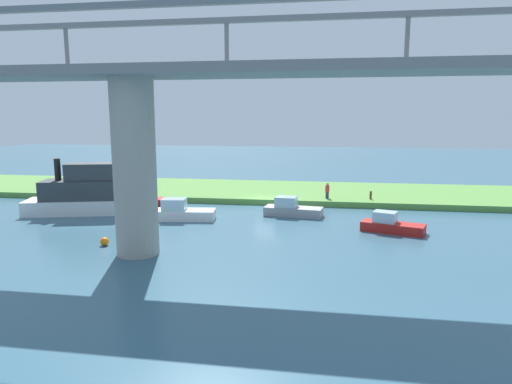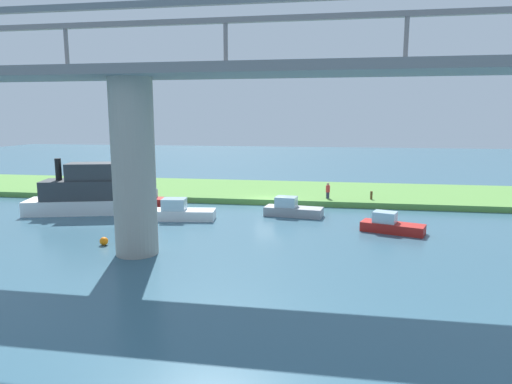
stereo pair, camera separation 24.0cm
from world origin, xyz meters
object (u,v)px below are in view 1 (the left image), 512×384
object	(u,v)px
mooring_post	(371,195)
houseboat_blue	(151,200)
person_on_bank	(327,190)
motorboat_white	(292,209)
riverboat_paddlewheel	(181,212)
marker_buoy	(104,241)
pontoon_yellow	(86,193)
bridge_pylon	(135,168)
skiff_small	(391,225)

from	to	relation	value
mooring_post	houseboat_blue	size ratio (longest dim) A/B	0.17
person_on_bank	motorboat_white	size ratio (longest dim) A/B	0.30
riverboat_paddlewheel	marker_buoy	world-z (taller)	riverboat_paddlewheel
person_on_bank	marker_buoy	xyz separation A→B (m)	(13.07, 15.36, -0.95)
pontoon_yellow	houseboat_blue	distance (m)	5.58
person_on_bank	mooring_post	bearing A→B (deg)	-177.91
person_on_bank	houseboat_blue	distance (m)	15.43
mooring_post	riverboat_paddlewheel	size ratio (longest dim) A/B	0.14
mooring_post	pontoon_yellow	world-z (taller)	pontoon_yellow
motorboat_white	bridge_pylon	bearing A→B (deg)	55.55
mooring_post	houseboat_blue	distance (m)	19.13
person_on_bank	mooring_post	xyz separation A→B (m)	(-3.75, -0.14, -0.35)
person_on_bank	skiff_small	xyz separation A→B (m)	(-4.22, 9.34, -0.72)
mooring_post	skiff_small	world-z (taller)	skiff_small
riverboat_paddlewheel	bridge_pylon	bearing A→B (deg)	92.57
person_on_bank	mooring_post	world-z (taller)	person_on_bank
bridge_pylon	riverboat_paddlewheel	bearing A→B (deg)	-87.43
skiff_small	marker_buoy	distance (m)	18.32
mooring_post	riverboat_paddlewheel	bearing A→B (deg)	29.26
bridge_pylon	person_on_bank	world-z (taller)	bridge_pylon
marker_buoy	pontoon_yellow	bearing A→B (deg)	-54.94
person_on_bank	mooring_post	size ratio (longest dim) A/B	1.98
mooring_post	marker_buoy	distance (m)	22.89
pontoon_yellow	marker_buoy	xyz separation A→B (m)	(-5.92, 8.44, -1.37)
riverboat_paddlewheel	marker_buoy	size ratio (longest dim) A/B	9.87
houseboat_blue	motorboat_white	distance (m)	12.60
skiff_small	marker_buoy	bearing A→B (deg)	19.21
motorboat_white	mooring_post	bearing A→B (deg)	-139.54
pontoon_yellow	skiff_small	bearing A→B (deg)	174.07
skiff_small	motorboat_white	distance (m)	7.98
bridge_pylon	pontoon_yellow	world-z (taller)	bridge_pylon
riverboat_paddlewheel	houseboat_blue	bearing A→B (deg)	-48.74
person_on_bank	marker_buoy	bearing A→B (deg)	49.61
bridge_pylon	riverboat_paddlewheel	distance (m)	9.58
houseboat_blue	marker_buoy	distance (m)	12.43
person_on_bank	riverboat_paddlewheel	world-z (taller)	person_on_bank
mooring_post	motorboat_white	bearing A→B (deg)	40.46
pontoon_yellow	riverboat_paddlewheel	world-z (taller)	pontoon_yellow
houseboat_blue	motorboat_white	world-z (taller)	motorboat_white
pontoon_yellow	houseboat_blue	world-z (taller)	pontoon_yellow
bridge_pylon	motorboat_white	xyz separation A→B (m)	(-7.69, -11.21, -4.29)
skiff_small	motorboat_white	xyz separation A→B (m)	(6.93, -3.96, 0.05)
houseboat_blue	motorboat_white	xyz separation A→B (m)	(-12.39, 2.28, 0.04)
skiff_small	houseboat_blue	bearing A→B (deg)	-17.90
bridge_pylon	marker_buoy	distance (m)	5.43
bridge_pylon	skiff_small	distance (m)	16.89
houseboat_blue	motorboat_white	bearing A→B (deg)	169.58
pontoon_yellow	motorboat_white	xyz separation A→B (m)	(-16.28, -1.55, -1.09)
skiff_small	houseboat_blue	world-z (taller)	houseboat_blue
skiff_small	motorboat_white	size ratio (longest dim) A/B	0.93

